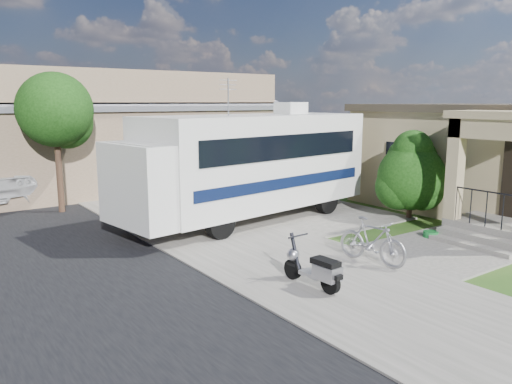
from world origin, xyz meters
TOP-DOWN VIEW (x-y plane):
  - ground at (0.00, 0.00)m, footprint 120.00×120.00m
  - sidewalk_slab at (-1.00, 10.00)m, footprint 4.00×80.00m
  - driveway_slab at (1.50, 4.50)m, footprint 7.00×6.00m
  - walk_slab at (3.00, -1.00)m, footprint 4.00×3.00m
  - house at (8.88, 1.43)m, footprint 9.47×7.80m
  - warehouse at (0.00, 13.97)m, footprint 12.50×8.40m
  - street_tree_a at (-3.70, 9.05)m, footprint 2.44×2.40m
  - street_tree_b at (-3.70, 19.05)m, footprint 2.44×2.40m
  - motorhome at (0.58, 4.45)m, footprint 8.55×3.69m
  - shrub at (4.88, 1.74)m, footprint 2.27×2.17m
  - scooter at (-1.66, -1.10)m, footprint 0.52×1.48m
  - bicycle at (0.38, -0.72)m, footprint 0.75×1.76m
  - garden_hose at (3.38, -0.13)m, footprint 0.39×0.39m

SIDE VIEW (x-z plane):
  - ground at x=0.00m, z-range 0.00..0.00m
  - driveway_slab at x=1.50m, z-range 0.00..0.05m
  - walk_slab at x=3.00m, z-range 0.00..0.05m
  - sidewalk_slab at x=-1.00m, z-range 0.00..0.06m
  - garden_hose at x=3.38m, z-range 0.00..0.18m
  - scooter at x=-1.66m, z-range -0.05..0.93m
  - bicycle at x=0.38m, z-range 0.00..1.03m
  - shrub at x=4.88m, z-range 0.03..2.82m
  - house at x=8.88m, z-range 0.00..3.55m
  - motorhome at x=0.58m, z-range -0.30..3.94m
  - warehouse at x=0.00m, z-range -0.53..4.51m
  - street_tree_a at x=-3.70m, z-range 0.96..5.54m
  - street_tree_b at x=-3.70m, z-range 1.03..5.76m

